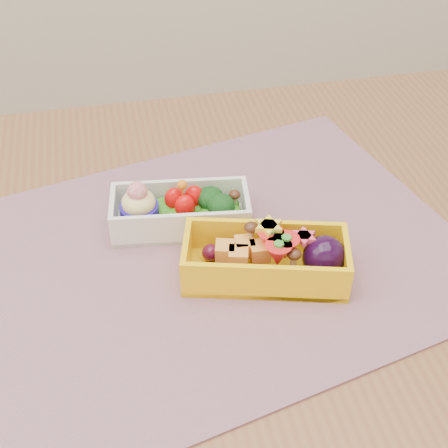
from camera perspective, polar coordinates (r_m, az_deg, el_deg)
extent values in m
cube|color=brown|center=(0.72, 3.13, -4.94)|extent=(1.20, 0.80, 0.04)
cube|color=#A3707C|center=(0.72, -0.51, -2.69)|extent=(0.62, 0.53, 0.00)
cube|color=silver|center=(0.74, -3.98, 1.15)|extent=(0.17, 0.09, 0.04)
ellipsoid|color=#56AA23|center=(0.74, -3.96, 0.78)|extent=(0.16, 0.08, 0.02)
cylinder|color=#2616A9|center=(0.74, -7.63, 0.83)|extent=(0.05, 0.05, 0.03)
sphere|color=red|center=(0.72, -7.86, 2.94)|extent=(0.02, 0.02, 0.02)
ellipsoid|color=red|center=(0.74, -4.48, 2.27)|extent=(0.02, 0.02, 0.03)
ellipsoid|color=red|center=(0.72, -3.56, 1.58)|extent=(0.02, 0.02, 0.03)
ellipsoid|color=red|center=(0.74, -2.72, 2.45)|extent=(0.02, 0.02, 0.03)
sphere|color=orange|center=(0.72, -3.81, 3.58)|extent=(0.01, 0.01, 0.01)
ellipsoid|color=black|center=(0.74, -1.24, 2.34)|extent=(0.03, 0.03, 0.03)
ellipsoid|color=black|center=(0.72, -0.27, 1.66)|extent=(0.03, 0.03, 0.03)
ellipsoid|color=#3F2111|center=(0.74, 0.96, 2.69)|extent=(0.01, 0.01, 0.01)
cube|color=yellow|center=(0.67, 3.77, -3.20)|extent=(0.19, 0.12, 0.05)
ellipsoid|color=#480D25|center=(0.67, 0.68, -3.81)|extent=(0.10, 0.07, 0.02)
cube|color=orange|center=(0.67, 1.60, -2.47)|extent=(0.05, 0.05, 0.02)
cone|color=red|center=(0.67, 4.18, -1.62)|extent=(0.04, 0.04, 0.03)
cone|color=red|center=(0.66, 5.61, -2.25)|extent=(0.04, 0.04, 0.03)
cone|color=red|center=(0.66, 4.91, -2.84)|extent=(0.04, 0.04, 0.03)
cylinder|color=yellow|center=(0.66, 4.07, -0.20)|extent=(0.03, 0.03, 0.01)
cylinder|color=#E53F5B|center=(0.66, 7.24, -1.17)|extent=(0.03, 0.03, 0.01)
ellipsoid|color=#3F2111|center=(0.68, 2.43, -1.36)|extent=(0.02, 0.02, 0.01)
ellipsoid|color=#3F2111|center=(0.66, 6.32, -3.26)|extent=(0.02, 0.02, 0.01)
ellipsoid|color=black|center=(0.67, 9.05, -3.01)|extent=(0.05, 0.05, 0.05)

